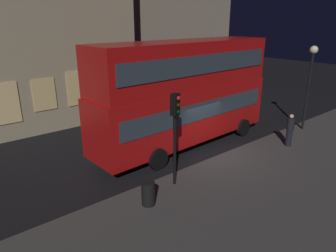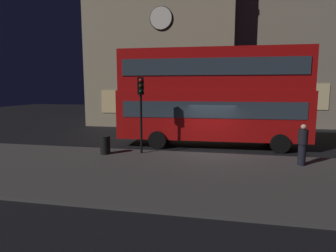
{
  "view_description": "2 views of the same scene",
  "coord_description": "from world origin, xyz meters",
  "px_view_note": "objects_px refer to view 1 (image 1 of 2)",
  "views": [
    {
      "loc": [
        -10.83,
        -9.66,
        6.53
      ],
      "look_at": [
        -2.39,
        0.55,
        1.96
      ],
      "focal_mm": 32.9,
      "sensor_mm": 36.0,
      "label": 1
    },
    {
      "loc": [
        0.59,
        -14.41,
        3.37
      ],
      "look_at": [
        -2.35,
        0.25,
        1.35
      ],
      "focal_mm": 29.65,
      "sensor_mm": 36.0,
      "label": 2
    }
  ],
  "objects_px": {
    "traffic_light_far_side": "(249,69)",
    "pedestrian": "(290,130)",
    "double_decker_bus": "(185,90)",
    "traffic_light_near_kerb": "(175,121)",
    "street_lamp": "(311,71)",
    "litter_bin": "(148,193)"
  },
  "relations": [
    {
      "from": "traffic_light_far_side",
      "to": "traffic_light_near_kerb",
      "type": "bearing_deg",
      "value": 31.47
    },
    {
      "from": "double_decker_bus",
      "to": "street_lamp",
      "type": "relative_size",
      "value": 2.17
    },
    {
      "from": "street_lamp",
      "to": "pedestrian",
      "type": "distance_m",
      "value": 4.24
    },
    {
      "from": "double_decker_bus",
      "to": "litter_bin",
      "type": "xyz_separation_m",
      "value": [
        -5.04,
        -3.6,
        -2.52
      ]
    },
    {
      "from": "double_decker_bus",
      "to": "street_lamp",
      "type": "height_order",
      "value": "double_decker_bus"
    },
    {
      "from": "litter_bin",
      "to": "pedestrian",
      "type": "bearing_deg",
      "value": -1.74
    },
    {
      "from": "traffic_light_far_side",
      "to": "litter_bin",
      "type": "xyz_separation_m",
      "value": [
        -14.72,
        -6.68,
        -2.28
      ]
    },
    {
      "from": "traffic_light_far_side",
      "to": "street_lamp",
      "type": "bearing_deg",
      "value": 74.17
    },
    {
      "from": "traffic_light_far_side",
      "to": "pedestrian",
      "type": "xyz_separation_m",
      "value": [
        -5.63,
        -6.95,
        -1.83
      ]
    },
    {
      "from": "double_decker_bus",
      "to": "traffic_light_near_kerb",
      "type": "relative_size",
      "value": 2.86
    },
    {
      "from": "traffic_light_near_kerb",
      "to": "litter_bin",
      "type": "bearing_deg",
      "value": -179.42
    },
    {
      "from": "traffic_light_near_kerb",
      "to": "street_lamp",
      "type": "xyz_separation_m",
      "value": [
        10.55,
        0.07,
        0.82
      ]
    },
    {
      "from": "litter_bin",
      "to": "traffic_light_far_side",
      "type": "bearing_deg",
      "value": 24.39
    },
    {
      "from": "traffic_light_near_kerb",
      "to": "pedestrian",
      "type": "bearing_deg",
      "value": -22.47
    },
    {
      "from": "street_lamp",
      "to": "litter_bin",
      "type": "xyz_separation_m",
      "value": [
        -12.27,
        -0.6,
        -3.11
      ]
    },
    {
      "from": "pedestrian",
      "to": "litter_bin",
      "type": "bearing_deg",
      "value": -157.96
    },
    {
      "from": "street_lamp",
      "to": "litter_bin",
      "type": "relative_size",
      "value": 5.55
    },
    {
      "from": "traffic_light_near_kerb",
      "to": "litter_bin",
      "type": "distance_m",
      "value": 2.92
    },
    {
      "from": "traffic_light_near_kerb",
      "to": "traffic_light_far_side",
      "type": "height_order",
      "value": "traffic_light_far_side"
    },
    {
      "from": "traffic_light_near_kerb",
      "to": "pedestrian",
      "type": "height_order",
      "value": "traffic_light_near_kerb"
    },
    {
      "from": "double_decker_bus",
      "to": "litter_bin",
      "type": "distance_m",
      "value": 6.69
    },
    {
      "from": "double_decker_bus",
      "to": "pedestrian",
      "type": "distance_m",
      "value": 5.97
    }
  ]
}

